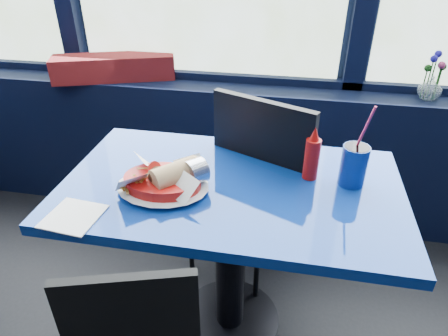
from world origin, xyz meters
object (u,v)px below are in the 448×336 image
(near_table, at_px, (231,224))
(food_basket, at_px, (164,180))
(flower_vase, at_px, (431,85))
(ketchup_bottle, at_px, (312,156))
(soda_cup, at_px, (354,165))
(planter_box, at_px, (114,67))
(chair_near_back, at_px, (250,179))

(near_table, xyz_separation_m, food_basket, (-0.22, -0.08, 0.22))
(flower_vase, height_order, ketchup_bottle, flower_vase)
(ketchup_bottle, xyz_separation_m, soda_cup, (0.14, -0.01, -0.01))
(flower_vase, distance_m, soda_cup, 0.88)
(food_basket, relative_size, ketchup_bottle, 1.73)
(food_basket, bearing_deg, ketchup_bottle, -2.17)
(near_table, bearing_deg, flower_vase, 45.63)
(food_basket, height_order, ketchup_bottle, ketchup_bottle)
(near_table, height_order, soda_cup, soda_cup)
(near_table, xyz_separation_m, planter_box, (-0.81, 0.85, 0.30))
(chair_near_back, distance_m, planter_box, 1.04)
(food_basket, xyz_separation_m, ketchup_bottle, (0.49, 0.17, 0.05))
(chair_near_back, bearing_deg, ketchup_bottle, 160.27)
(chair_near_back, relative_size, food_basket, 2.84)
(chair_near_back, relative_size, planter_box, 1.51)
(food_basket, bearing_deg, chair_near_back, 36.13)
(planter_box, xyz_separation_m, ketchup_bottle, (1.08, -0.76, -0.03))
(planter_box, distance_m, soda_cup, 1.45)
(planter_box, bearing_deg, near_table, -66.25)
(planter_box, xyz_separation_m, food_basket, (0.59, -0.93, -0.08))
(flower_vase, relative_size, soda_cup, 0.76)
(ketchup_bottle, bearing_deg, food_basket, -160.53)
(food_basket, bearing_deg, flower_vase, 19.85)
(flower_vase, distance_m, ketchup_bottle, 0.95)
(ketchup_bottle, bearing_deg, chair_near_back, 136.92)
(near_table, relative_size, food_basket, 3.43)
(ketchup_bottle, bearing_deg, near_table, -160.78)
(ketchup_bottle, bearing_deg, flower_vase, 53.43)
(chair_near_back, distance_m, ketchup_bottle, 0.43)
(flower_vase, relative_size, food_basket, 0.67)
(chair_near_back, height_order, soda_cup, soda_cup)
(soda_cup, bearing_deg, near_table, -168.84)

